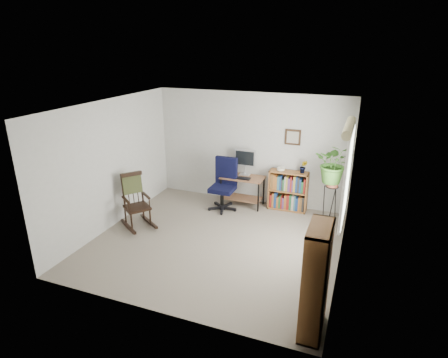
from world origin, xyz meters
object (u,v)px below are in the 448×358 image
at_px(office_chair, 222,185).
at_px(tall_bookshelf, 316,281).
at_px(rocking_chair, 136,200).
at_px(desk, 242,191).
at_px(low_bookshelf, 288,191).

bearing_deg(office_chair, tall_bookshelf, -50.71).
distance_m(office_chair, rocking_chair, 1.79).
height_order(desk, low_bookshelf, low_bookshelf).
distance_m(desk, tall_bookshelf, 3.87).
xyz_separation_m(rocking_chair, low_bookshelf, (2.53, 1.78, -0.10)).
xyz_separation_m(low_bookshelf, tall_bookshelf, (1.03, -3.42, 0.29)).
relative_size(office_chair, tall_bookshelf, 0.79).
distance_m(office_chair, low_bookshelf, 1.38).
height_order(desk, office_chair, office_chair).
bearing_deg(office_chair, desk, 51.27).
bearing_deg(rocking_chair, desk, -5.37).
relative_size(rocking_chair, low_bookshelf, 1.24).
xyz_separation_m(office_chair, rocking_chair, (-1.25, -1.28, -0.03)).
xyz_separation_m(desk, tall_bookshelf, (1.99, -3.30, 0.38)).
bearing_deg(tall_bookshelf, office_chair, 128.33).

